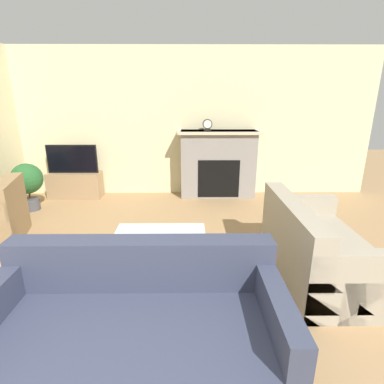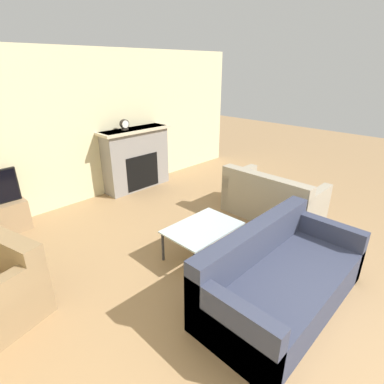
% 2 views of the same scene
% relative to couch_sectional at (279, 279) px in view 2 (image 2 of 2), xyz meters
% --- Properties ---
extents(ground_plane, '(20.00, 20.00, 0.00)m').
position_rel_couch_sectional_xyz_m(ground_plane, '(-0.25, -0.98, -0.29)').
color(ground_plane, '#9E7A51').
extents(wall_back, '(8.13, 0.06, 2.70)m').
position_rel_couch_sectional_xyz_m(wall_back, '(-0.25, 4.05, 1.06)').
color(wall_back, beige).
rests_on(wall_back, ground_plane).
extents(fireplace, '(1.50, 0.45, 1.25)m').
position_rel_couch_sectional_xyz_m(fireplace, '(0.91, 3.82, 0.36)').
color(fireplace, gray).
rests_on(fireplace, ground_plane).
extents(couch_sectional, '(2.01, 0.97, 0.82)m').
position_rel_couch_sectional_xyz_m(couch_sectional, '(0.00, 0.00, 0.00)').
color(couch_sectional, '#33384C').
rests_on(couch_sectional, ground_plane).
extents(couch_loveseat, '(0.88, 1.55, 0.82)m').
position_rel_couch_sectional_xyz_m(couch_loveseat, '(1.71, 1.11, 0.01)').
color(couch_loveseat, '#9E937F').
rests_on(couch_loveseat, ground_plane).
extents(coffee_table, '(0.98, 0.66, 0.44)m').
position_rel_couch_sectional_xyz_m(coffee_table, '(0.05, 1.17, 0.11)').
color(coffee_table, '#333338').
rests_on(coffee_table, ground_plane).
extents(mantel_clock, '(0.17, 0.07, 0.20)m').
position_rel_couch_sectional_xyz_m(mantel_clock, '(0.70, 3.82, 1.07)').
color(mantel_clock, '#28231E').
rests_on(mantel_clock, fireplace).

